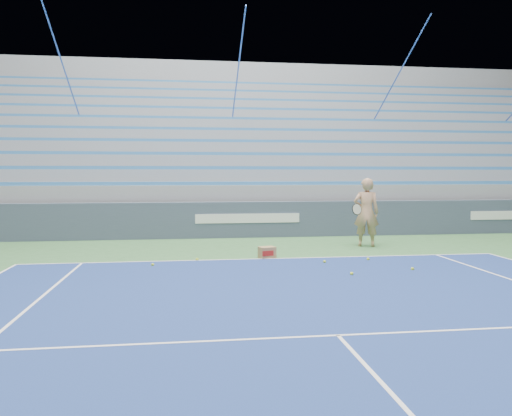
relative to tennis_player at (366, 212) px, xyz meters
The scene contains 10 objects.
sponsor_barrier 3.79m from the tennis_player, 141.32° to the left, with size 30.00×0.32×1.10m.
bleachers 8.72m from the tennis_player, 110.07° to the left, with size 31.00×9.15×7.30m.
tennis_player is the anchor object (origin of this frame).
ball_box 3.39m from the tennis_player, 153.05° to the right, with size 0.42×0.37×0.27m.
tennis_ball_0 4.10m from the tennis_player, 113.87° to the right, with size 0.07×0.07×0.07m, color #CBE12E.
tennis_ball_1 4.92m from the tennis_player, 160.35° to the right, with size 0.07×0.07×0.07m, color #CBE12E.
tennis_ball_2 5.99m from the tennis_player, 158.48° to the right, with size 0.07×0.07×0.07m, color #CBE12E.
tennis_ball_3 2.41m from the tennis_player, 108.70° to the right, with size 0.07×0.07×0.07m, color #CBE12E.
tennis_ball_4 3.47m from the tennis_player, 93.97° to the right, with size 0.07×0.07×0.07m, color #CBE12E.
tennis_ball_5 3.05m from the tennis_player, 127.65° to the right, with size 0.07×0.07×0.07m, color #CBE12E.
Camera 1 is at (-1.78, 0.67, 1.98)m, focal length 35.00 mm.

